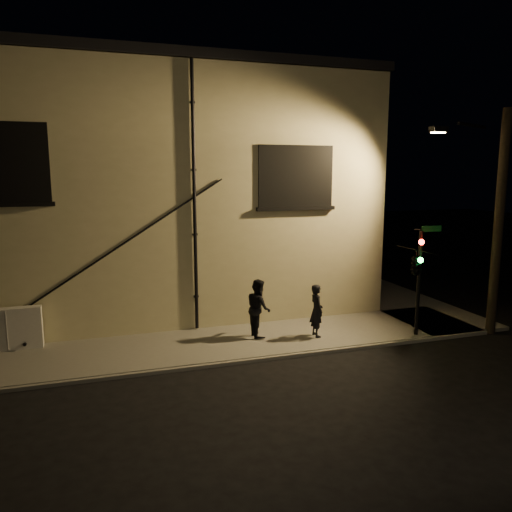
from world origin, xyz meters
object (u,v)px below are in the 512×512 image
object	(u,v)px
utility_cabinet	(7,329)
streetlamp_pole	(495,217)
pedestrian_a	(317,310)
traffic_signal	(416,263)
pedestrian_b	(259,308)

from	to	relation	value
utility_cabinet	streetlamp_pole	world-z (taller)	streetlamp_pole
pedestrian_a	traffic_signal	xyz separation A→B (m)	(2.85, -0.92, 1.47)
utility_cabinet	traffic_signal	bearing A→B (deg)	-12.11
pedestrian_b	traffic_signal	distance (m)	4.97
utility_cabinet	streetlamp_pole	distance (m)	14.96
traffic_signal	pedestrian_b	bearing A→B (deg)	161.86
utility_cabinet	traffic_signal	distance (m)	12.10
utility_cabinet	pedestrian_b	xyz separation A→B (m)	(7.18, -1.03, 0.29)
pedestrian_b	traffic_signal	xyz separation A→B (m)	(4.53, -1.49, 1.39)
pedestrian_b	pedestrian_a	bearing A→B (deg)	-106.56
streetlamp_pole	traffic_signal	bearing A→B (deg)	177.47
pedestrian_a	pedestrian_b	distance (m)	1.78
utility_cabinet	pedestrian_b	size ratio (longest dim) A/B	1.03
traffic_signal	streetlamp_pole	size ratio (longest dim) A/B	0.48
streetlamp_pole	pedestrian_b	bearing A→B (deg)	167.49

